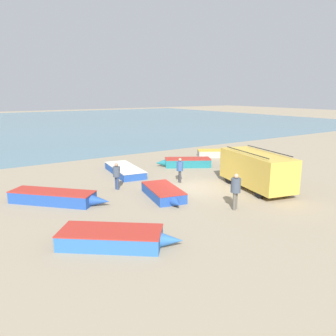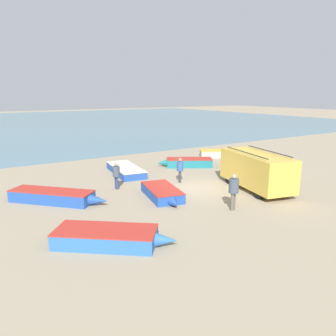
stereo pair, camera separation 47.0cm
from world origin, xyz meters
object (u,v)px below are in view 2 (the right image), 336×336
object	(u,v)px
fishing_rowboat_5	(163,193)
fisherman_1	(116,173)
fisherman_0	(180,168)
fishing_rowboat_3	(187,162)
fishing_rowboat_4	(225,153)
parked_van	(256,170)
fisherman_3	(234,189)
fisherman_2	(258,157)
fishing_rowboat_1	(125,170)
fishing_rowboat_2	(110,237)
fishing_rowboat_0	(55,196)

from	to	relation	value
fishing_rowboat_5	fisherman_1	world-z (taller)	fisherman_1
fisherman_0	fisherman_1	size ratio (longest dim) A/B	0.99
fishing_rowboat_3	fishing_rowboat_4	bearing A→B (deg)	-134.49
parked_van	fisherman_3	bearing A→B (deg)	131.66
fishing_rowboat_5	fisherman_1	xyz separation A→B (m)	(-1.45, 2.88, 0.68)
fishing_rowboat_4	fisherman_2	bearing A→B (deg)	-76.95
fishing_rowboat_1	fisherman_1	bearing A→B (deg)	155.62
fishing_rowboat_2	fisherman_1	size ratio (longest dim) A/B	2.67
fishing_rowboat_0	fishing_rowboat_4	bearing A→B (deg)	62.59
fishing_rowboat_3	fisherman_2	xyz separation A→B (m)	(3.38, -4.08, 0.72)
parked_van	fishing_rowboat_1	bearing A→B (deg)	45.07
fisherman_1	fishing_rowboat_2	bearing A→B (deg)	58.66
fisherman_3	fishing_rowboat_4	bearing A→B (deg)	116.93
fishing_rowboat_5	fisherman_1	size ratio (longest dim) A/B	2.50
fishing_rowboat_0	fisherman_3	world-z (taller)	fisherman_3
fisherman_0	fisherman_1	world-z (taller)	fisherman_1
fishing_rowboat_1	fishing_rowboat_5	world-z (taller)	fishing_rowboat_5
fishing_rowboat_0	fishing_rowboat_4	xyz separation A→B (m)	(16.09, 4.67, -0.01)
fishing_rowboat_0	fisherman_0	size ratio (longest dim) A/B	2.87
fisherman_2	fisherman_3	xyz separation A→B (m)	(-7.22, -5.08, 0.05)
fisherman_0	fisherman_3	bearing A→B (deg)	-72.69
fisherman_2	fishing_rowboat_3	bearing A→B (deg)	85.01
fisherman_0	fisherman_1	xyz separation A→B (m)	(-4.05, 0.79, 0.01)
fisherman_0	fisherman_2	bearing A→B (deg)	19.90
parked_van	fisherman_3	distance (m)	4.12
fishing_rowboat_1	fishing_rowboat_3	size ratio (longest dim) A/B	1.34
fisherman_0	fisherman_2	size ratio (longest dim) A/B	0.91
fishing_rowboat_1	fisherman_2	world-z (taller)	fisherman_2
fishing_rowboat_4	fishing_rowboat_5	world-z (taller)	fishing_rowboat_4
parked_van	fishing_rowboat_2	xyz separation A→B (m)	(-10.22, -2.24, -0.89)
fishing_rowboat_2	fisherman_2	xyz separation A→B (m)	(13.81, 5.38, 0.74)
parked_van	fisherman_0	distance (m)	4.70
fisherman_0	fisherman_2	distance (m)	6.54
fisherman_0	fisherman_2	xyz separation A→B (m)	(6.52, -0.52, 0.09)
fishing_rowboat_1	fisherman_0	distance (m)	4.66
parked_van	fisherman_2	xyz separation A→B (m)	(3.59, 3.14, -0.15)
fishing_rowboat_0	fishing_rowboat_4	distance (m)	16.76
fishing_rowboat_3	fishing_rowboat_4	distance (m)	5.38
parked_van	fishing_rowboat_1	world-z (taller)	parked_van
fishing_rowboat_1	fisherman_0	bearing A→B (deg)	-147.95
parked_van	fishing_rowboat_3	xyz separation A→B (m)	(0.21, 7.22, -0.88)
fishing_rowboat_2	fisherman_0	distance (m)	9.40
fishing_rowboat_0	fishing_rowboat_1	size ratio (longest dim) A/B	0.81
fisherman_1	fisherman_0	bearing A→B (deg)	163.42
fishing_rowboat_4	parked_van	bearing A→B (deg)	-90.64
fisherman_3	fishing_rowboat_0	bearing A→B (deg)	-152.17
fishing_rowboat_4	fisherman_1	bearing A→B (deg)	-129.98
fishing_rowboat_0	fisherman_0	xyz separation A→B (m)	(7.75, -0.26, 0.63)
fishing_rowboat_2	fisherman_3	xyz separation A→B (m)	(6.58, 0.30, 0.78)
fisherman_2	fishing_rowboat_0	bearing A→B (deg)	132.25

